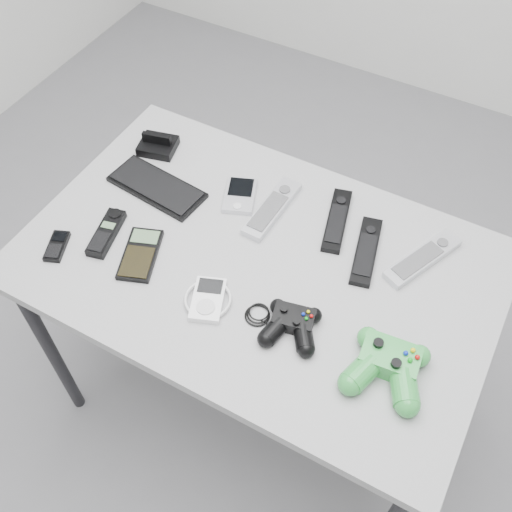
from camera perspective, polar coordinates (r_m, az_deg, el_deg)
The scene contains 15 objects.
floor at distance 1.99m, azimuth 1.33°, elevation -12.49°, with size 3.50×3.50×0.00m, color slate.
desk at distance 1.41m, azimuth 0.20°, elevation -1.92°, with size 1.07×0.69×0.72m.
pda_keyboard at distance 1.53m, azimuth -9.43°, elevation 6.53°, with size 0.25×0.10×0.02m, color black.
dock_bracket at distance 1.62m, azimuth -9.38°, elevation 10.65°, with size 0.09×0.08×0.05m, color black.
pda at distance 1.48m, azimuth -1.56°, elevation 5.81°, with size 0.07×0.11×0.02m, color silver.
remote_silver_a at distance 1.45m, azimuth 1.54°, elevation 4.59°, with size 0.05×0.21×0.02m, color silver.
remote_black_a at distance 1.44m, azimuth 7.72°, elevation 3.43°, with size 0.04×0.19×0.02m, color black.
remote_black_b at distance 1.39m, azimuth 10.46°, elevation 0.50°, with size 0.05×0.20×0.02m, color black.
remote_silver_b at distance 1.41m, azimuth 15.61°, elevation -0.19°, with size 0.05×0.21×0.02m, color silver.
mobile_phone at distance 1.45m, azimuth -18.44°, elevation 0.91°, with size 0.04×0.09×0.01m, color black.
cordless_handset at distance 1.44m, azimuth -14.07°, elevation 2.16°, with size 0.04×0.14×0.02m, color black.
calculator at distance 1.39m, azimuth -10.96°, elevation 0.17°, with size 0.08×0.15×0.01m, color black.
mp3_player at distance 1.29m, azimuth -4.60°, elevation -4.13°, with size 0.10×0.11×0.02m, color white.
controller_black at distance 1.25m, azimuth 3.43°, elevation -6.44°, with size 0.21×0.13×0.04m, color black, non-canonical shape.
controller_green at distance 1.22m, azimuth 12.44°, elevation -10.07°, with size 0.16×0.17×0.06m, color #268D30, non-canonical shape.
Camera 1 is at (0.37, -0.77, 1.80)m, focal length 42.00 mm.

